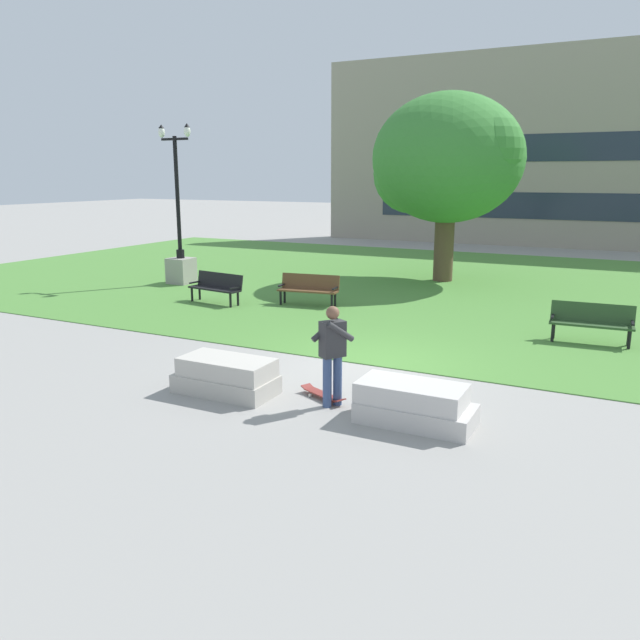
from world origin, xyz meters
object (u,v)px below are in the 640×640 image
Objects in this scene: park_bench_near_right at (217,286)px; lamp_post_right at (180,253)px; skateboard at (323,394)px; concrete_block_left at (414,404)px; park_bench_near_left at (309,288)px; concrete_block_center at (226,376)px; park_bench_far_left at (592,321)px; person_skateboarder at (333,350)px.

park_bench_near_right is 4.04m from lamp_post_right.
skateboard is at bearing -40.31° from lamp_post_right.
concrete_block_left is 14.42m from lamp_post_right.
concrete_block_center is at bearing -73.09° from park_bench_near_left.
park_bench_far_left reaches higher than concrete_block_left.
concrete_block_left is 1.06× the size of person_skateboarder.
person_skateboarder is 0.94× the size of park_bench_far_left.
lamp_post_right is (-13.65, 2.23, 0.58)m from park_bench_far_left.
concrete_block_left is at bearing -37.17° from park_bench_near_right.
park_bench_far_left is (5.53, 6.56, 0.23)m from concrete_block_center.
concrete_block_left is at bearing -108.31° from park_bench_far_left.
park_bench_near_right reaches higher than concrete_block_center.
park_bench_near_right is 1.02× the size of park_bench_far_left.
park_bench_far_left is (2.12, 6.39, 0.23)m from concrete_block_left.
concrete_block_center is at bearing -52.92° from park_bench_near_right.
person_skateboarder is at bearing -59.53° from park_bench_near_left.
skateboard is at bearing -42.35° from park_bench_near_right.
park_bench_near_right is at bearing 137.87° from person_skateboarder.
lamp_post_right reaches higher than park_bench_near_left.
lamp_post_right reaches higher than park_bench_near_right.
park_bench_far_left is at bearing 71.69° from concrete_block_left.
park_bench_near_left is (-2.26, 7.45, 0.23)m from concrete_block_center.
lamp_post_right is at bearing 170.71° from park_bench_far_left.
person_skateboarder is 8.33m from park_bench_near_left.
lamp_post_right reaches higher than park_bench_far_left.
concrete_block_center is 3.42m from concrete_block_left.
person_skateboarder is 0.92× the size of park_bench_near_right.
concrete_block_center is 8.09m from park_bench_near_right.
concrete_block_left is at bearing -10.25° from skateboard.
skateboard is 8.01m from park_bench_near_left.
park_bench_far_left is at bearing -9.29° from lamp_post_right.
park_bench_near_right is 10.41m from park_bench_far_left.
person_skateboarder is at bearing -36.53° from skateboard.
park_bench_far_left is (3.58, 6.29, -0.44)m from person_skateboarder.
skateboard is 0.55× the size of park_bench_far_left.
lamp_post_right is (-9.79, 8.31, 1.03)m from skateboard.
person_skateboarder is (1.96, 0.27, 0.67)m from concrete_block_center.
concrete_block_left is at bearing -4.17° from person_skateboarder.
concrete_block_left is 6.74m from park_bench_far_left.
lamp_post_right reaches higher than concrete_block_left.
park_bench_near_right reaches higher than skateboard.
concrete_block_center is at bearing -163.92° from skateboard.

